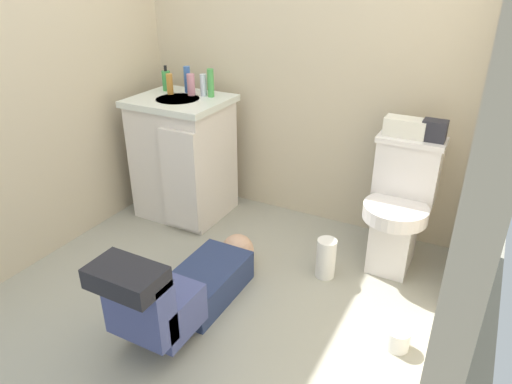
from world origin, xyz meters
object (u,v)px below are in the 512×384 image
(vanity_cabinet, at_px, (184,157))
(tissue_box, at_px, (405,127))
(toiletry_bag, at_px, (434,131))
(bottle_amber, at_px, (170,84))
(person_plumber, at_px, (184,287))
(paper_towel_roll, at_px, (326,258))
(soap_dispenser, at_px, (166,80))
(faucet, at_px, (192,86))
(bottle_green, at_px, (211,83))
(bottle_blue, at_px, (187,79))
(bottle_clear, at_px, (203,85))
(toilet, at_px, (399,206))
(toilet_paper_roll, at_px, (398,339))
(bottle_pink, at_px, (191,85))

(vanity_cabinet, distance_m, tissue_box, 1.45)
(toiletry_bag, relative_size, bottle_amber, 0.94)
(person_plumber, relative_size, paper_towel_roll, 4.57)
(toiletry_bag, height_order, paper_towel_roll, toiletry_bag)
(toiletry_bag, height_order, soap_dispenser, soap_dispenser)
(vanity_cabinet, xyz_separation_m, soap_dispenser, (-0.19, 0.13, 0.47))
(faucet, height_order, bottle_green, bottle_green)
(bottle_amber, distance_m, bottle_blue, 0.12)
(faucet, xyz_separation_m, bottle_clear, (0.11, -0.02, 0.02))
(tissue_box, xyz_separation_m, soap_dispenser, (-1.59, -0.02, 0.09))
(vanity_cabinet, xyz_separation_m, bottle_green, (0.16, 0.12, 0.49))
(tissue_box, distance_m, bottle_amber, 1.51)
(toilet, height_order, vanity_cabinet, vanity_cabinet)
(person_plumber, xyz_separation_m, bottle_blue, (-0.68, 1.06, 0.73))
(person_plumber, distance_m, bottle_amber, 1.42)
(faucet, bearing_deg, bottle_green, -7.37)
(vanity_cabinet, distance_m, toilet_paper_roll, 1.78)
(person_plumber, bearing_deg, tissue_box, 54.45)
(bottle_blue, bearing_deg, bottle_amber, -127.79)
(person_plumber, xyz_separation_m, bottle_amber, (-0.75, 0.97, 0.71))
(faucet, distance_m, tissue_box, 1.40)
(toilet, bearing_deg, toiletry_bag, 40.77)
(person_plumber, height_order, bottle_pink, bottle_pink)
(tissue_box, xyz_separation_m, bottle_pink, (-1.37, -0.04, 0.09))
(toilet_paper_roll, bearing_deg, bottle_pink, 155.38)
(tissue_box, height_order, bottle_blue, bottle_blue)
(soap_dispenser, relative_size, toilet_paper_roll, 1.51)
(toiletry_bag, height_order, bottle_amber, bottle_amber)
(tissue_box, height_order, bottle_pink, bottle_pink)
(vanity_cabinet, height_order, toilet_paper_roll, vanity_cabinet)
(tissue_box, bearing_deg, toilet, -63.57)
(toilet, relative_size, toiletry_bag, 6.05)
(toiletry_bag, xyz_separation_m, bottle_clear, (-1.44, -0.02, 0.08))
(toiletry_bag, bearing_deg, toilet_paper_roll, -83.91)
(faucet, distance_m, soap_dispenser, 0.19)
(tissue_box, relative_size, toiletry_bag, 1.77)
(tissue_box, distance_m, bottle_blue, 1.44)
(bottle_blue, height_order, toilet_paper_roll, bottle_blue)
(person_plumber, relative_size, soap_dispenser, 6.42)
(faucet, relative_size, bottle_blue, 0.59)
(bottle_pink, bearing_deg, bottle_amber, -162.72)
(vanity_cabinet, distance_m, faucet, 0.47)
(faucet, bearing_deg, bottle_amber, -141.24)
(bottle_blue, height_order, bottle_green, bottle_green)
(faucet, height_order, bottle_amber, bottle_amber)
(tissue_box, bearing_deg, bottle_amber, -176.69)
(bottle_blue, xyz_separation_m, bottle_green, (0.20, -0.03, 0.00))
(vanity_cabinet, xyz_separation_m, bottle_pink, (0.02, 0.10, 0.47))
(bottle_green, bearing_deg, toilet, -3.16)
(tissue_box, relative_size, bottle_blue, 1.29)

